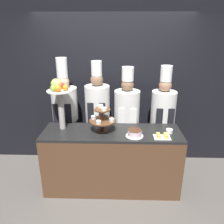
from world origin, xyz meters
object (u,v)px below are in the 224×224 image
(cake_round, at_px, (135,133))
(chef_left, at_px, (66,114))
(tiered_stand, at_px, (102,118))
(cup_white, at_px, (169,131))
(chef_center_right, at_px, (127,117))
(chef_center_left, at_px, (98,114))
(chef_right, at_px, (162,117))
(cake_square_tray, at_px, (162,136))
(fruit_pedestal, at_px, (59,95))

(cake_round, distance_m, chef_left, 1.23)
(tiered_stand, relative_size, cake_round, 1.59)
(cup_white, bearing_deg, chef_center_right, 137.85)
(tiered_stand, xyz_separation_m, chef_left, (-0.63, 0.49, -0.13))
(chef_center_left, bearing_deg, chef_right, -0.00)
(cake_square_tray, relative_size, chef_center_left, 0.12)
(cake_square_tray, xyz_separation_m, chef_center_left, (-0.90, 0.65, 0.05))
(fruit_pedestal, bearing_deg, chef_left, 95.09)
(chef_center_left, bearing_deg, chef_center_right, -0.01)
(fruit_pedestal, distance_m, chef_left, 0.58)
(cup_white, bearing_deg, chef_center_left, 153.57)
(cup_white, xyz_separation_m, chef_center_left, (-1.03, 0.51, 0.05))
(tiered_stand, height_order, chef_left, chef_left)
(fruit_pedestal, xyz_separation_m, cup_white, (1.51, -0.13, -0.47))
(chef_left, bearing_deg, fruit_pedestal, -84.91)
(fruit_pedestal, xyz_separation_m, chef_center_right, (0.94, 0.38, -0.47))
(cake_round, height_order, chef_center_left, chef_center_left)
(tiered_stand, xyz_separation_m, cake_square_tray, (0.79, -0.16, -0.17))
(chef_left, relative_size, chef_center_left, 1.02)
(fruit_pedestal, relative_size, cup_white, 7.73)
(cake_square_tray, relative_size, chef_center_right, 0.12)
(tiered_stand, distance_m, fruit_pedestal, 0.67)
(cup_white, height_order, chef_left, chef_left)
(fruit_pedestal, xyz_separation_m, chef_left, (-0.03, 0.38, -0.43))
(fruit_pedestal, xyz_separation_m, cake_square_tray, (1.38, -0.26, -0.47))
(chef_left, bearing_deg, cake_round, -30.33)
(fruit_pedestal, distance_m, cake_round, 1.14)
(chef_left, bearing_deg, tiered_stand, -37.70)
(cake_round, bearing_deg, chef_center_right, 97.59)
(tiered_stand, distance_m, cake_round, 0.48)
(fruit_pedestal, bearing_deg, chef_center_left, 38.65)
(tiered_stand, distance_m, cup_white, 0.93)
(cup_white, bearing_deg, cake_square_tray, -131.43)
(tiered_stand, xyz_separation_m, chef_center_right, (0.35, 0.49, -0.17))
(cup_white, bearing_deg, cake_round, -167.07)
(cake_round, xyz_separation_m, chef_center_right, (-0.08, 0.62, -0.02))
(tiered_stand, relative_size, chef_center_right, 0.21)
(chef_center_right, bearing_deg, chef_right, 0.00)
(cake_round, relative_size, chef_center_left, 0.13)
(chef_left, distance_m, chef_center_left, 0.51)
(cake_round, bearing_deg, chef_left, 149.67)
(chef_left, relative_size, chef_right, 1.06)
(fruit_pedestal, xyz_separation_m, chef_center_left, (0.48, 0.38, -0.42))
(fruit_pedestal, height_order, chef_center_right, chef_center_right)
(fruit_pedestal, distance_m, chef_center_right, 1.12)
(cup_white, bearing_deg, chef_right, 89.67)
(cake_round, height_order, cup_white, cake_round)
(cake_square_tray, xyz_separation_m, chef_right, (0.12, 0.65, 0.01))
(cake_round, xyz_separation_m, cup_white, (0.48, 0.11, -0.02))
(cake_round, distance_m, chef_center_left, 0.83)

